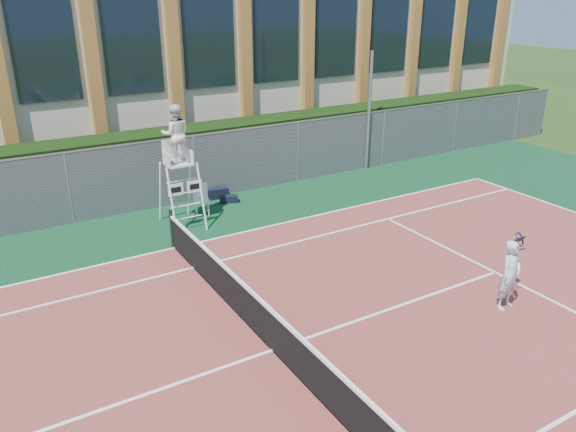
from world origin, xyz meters
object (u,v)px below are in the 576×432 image
umpire_chair (176,137)px  tennis_player (510,275)px  plastic_chair (201,196)px  steel_pole (369,112)px

umpire_chair → tennis_player: umpire_chair is taller
umpire_chair → tennis_player: size_ratio=2.26×
umpire_chair → plastic_chair: size_ratio=3.73×
plastic_chair → tennis_player: size_ratio=0.60×
umpire_chair → plastic_chair: 2.31m
plastic_chair → tennis_player: bearing=-67.7°
umpire_chair → steel_pole: bearing=11.2°
umpire_chair → tennis_player: bearing=-61.8°
steel_pole → tennis_player: steel_pole is taller
steel_pole → plastic_chair: steel_pole is taller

